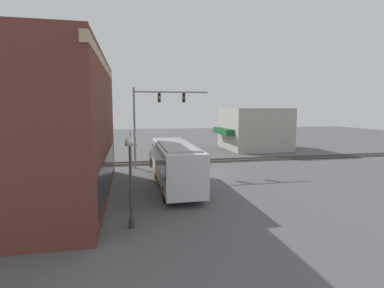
{
  "coord_description": "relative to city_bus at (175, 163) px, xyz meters",
  "views": [
    {
      "loc": [
        -25.62,
        6.01,
        5.83
      ],
      "look_at": [
        5.14,
        -0.39,
        2.07
      ],
      "focal_mm": 28.0,
      "sensor_mm": 36.0,
      "label": 1
    }
  ],
  "objects": [
    {
      "name": "city_bus",
      "position": [
        0.0,
        0.0,
        0.0
      ],
      "size": [
        10.11,
        2.59,
        3.3
      ],
      "color": "silver",
      "rests_on": "ground"
    },
    {
      "name": "parked_car_red",
      "position": [
        15.8,
        -2.6,
        -1.16
      ],
      "size": [
        4.51,
        1.82,
        1.4
      ],
      "color": "#B21E19",
      "rests_on": "ground"
    },
    {
      "name": "rail_track_near",
      "position": [
        10.11,
        -2.8,
        -1.79
      ],
      "size": [
        2.6,
        60.0,
        0.15
      ],
      "color": "#332D28",
      "rests_on": "ground"
    },
    {
      "name": "crossing_signal",
      "position": [
        8.04,
        3.18,
        0.48
      ],
      "size": [
        1.41,
        1.18,
        3.81
      ],
      "color": "gray",
      "rests_on": "ground"
    },
    {
      "name": "pedestrian_at_crossing",
      "position": [
        7.99,
        1.24,
        -0.88
      ],
      "size": [
        0.34,
        0.34,
        1.81
      ],
      "color": "#473828",
      "rests_on": "ground"
    },
    {
      "name": "shop_building",
      "position": [
        18.97,
        -14.29,
        1.09
      ],
      "size": [
        9.07,
        9.27,
        5.82
      ],
      "color": "#B2ADA3",
      "rests_on": "ground"
    },
    {
      "name": "traffic_signal_gantry",
      "position": [
        7.7,
        0.87,
        3.79
      ],
      "size": [
        0.42,
        7.31,
        7.79
      ],
      "color": "gray",
      "rests_on": "ground"
    },
    {
      "name": "streetlamp",
      "position": [
        -7.11,
        3.24,
        0.86
      ],
      "size": [
        0.44,
        0.44,
        4.45
      ],
      "color": "#38383A",
      "rests_on": "ground"
    },
    {
      "name": "ground_plane",
      "position": [
        4.11,
        -2.8,
        -1.81
      ],
      "size": [
        120.0,
        120.0,
        0.0
      ],
      "primitive_type": "plane",
      "color": "#565659"
    },
    {
      "name": "brick_building",
      "position": [
        -1.2,
        8.92,
        2.75
      ],
      "size": [
        15.89,
        8.52,
        9.13
      ],
      "color": "brown",
      "rests_on": "ground"
    },
    {
      "name": "pedestrian_near_bus",
      "position": [
        1.49,
        -2.26,
        -0.92
      ],
      "size": [
        0.34,
        0.34,
        1.75
      ],
      "color": "black",
      "rests_on": "ground"
    },
    {
      "name": "parked_car_black",
      "position": [
        22.47,
        -2.6,
        -1.17
      ],
      "size": [
        4.36,
        1.82,
        1.38
      ],
      "color": "black",
      "rests_on": "ground"
    }
  ]
}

